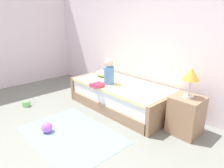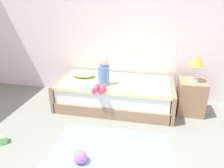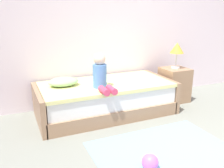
# 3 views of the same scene
# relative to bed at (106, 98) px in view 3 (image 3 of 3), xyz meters

# --- Properties ---
(wall_rear) EXTENTS (7.20, 0.10, 2.90)m
(wall_rear) POSITION_rel_bed_xyz_m (0.67, 0.60, 1.20)
(wall_rear) COLOR white
(wall_rear) RESTS_ON ground
(bed) EXTENTS (2.11, 1.00, 0.50)m
(bed) POSITION_rel_bed_xyz_m (0.00, 0.00, 0.00)
(bed) COLOR #997556
(bed) RESTS_ON ground
(nightstand) EXTENTS (0.44, 0.44, 0.60)m
(nightstand) POSITION_rel_bed_xyz_m (1.35, 0.04, 0.05)
(nightstand) COLOR #997556
(nightstand) RESTS_ON ground
(table_lamp) EXTENTS (0.24, 0.24, 0.45)m
(table_lamp) POSITION_rel_bed_xyz_m (1.35, 0.04, 0.69)
(table_lamp) COLOR silver
(table_lamp) RESTS_ON nightstand
(child_figure) EXTENTS (0.20, 0.51, 0.50)m
(child_figure) POSITION_rel_bed_xyz_m (-0.16, -0.23, 0.46)
(child_figure) COLOR #598CD1
(child_figure) RESTS_ON bed
(pillow) EXTENTS (0.44, 0.30, 0.13)m
(pillow) POSITION_rel_bed_xyz_m (-0.63, 0.10, 0.32)
(pillow) COLOR #99CC8C
(pillow) RESTS_ON bed
(toy_ball) EXTENTS (0.17, 0.17, 0.17)m
(toy_ball) POSITION_rel_bed_xyz_m (-0.14, -1.53, -0.16)
(toy_ball) COLOR #CC66D8
(toy_ball) RESTS_ON ground
(area_rug) EXTENTS (1.60, 1.10, 0.01)m
(area_rug) POSITION_rel_bed_xyz_m (0.19, -1.30, -0.24)
(area_rug) COLOR #7AA8CC
(area_rug) RESTS_ON ground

